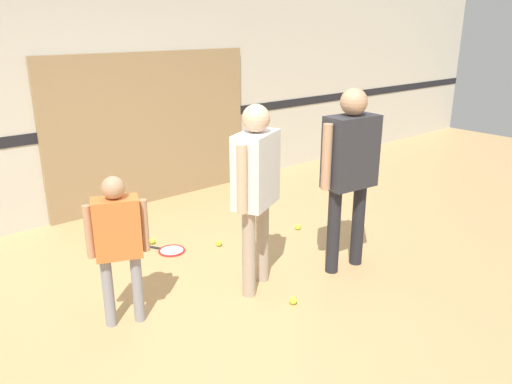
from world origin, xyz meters
TOP-DOWN VIEW (x-y plane):
  - ground_plane at (0.00, 0.00)m, footprint 16.00×16.00m
  - wall_back at (0.00, 2.59)m, footprint 16.00×0.07m
  - wall_panel at (0.64, 2.53)m, footprint 2.78×0.05m
  - person_instructor at (0.15, -0.07)m, footprint 0.56×0.42m
  - person_student_left at (-0.98, 0.16)m, footprint 0.42×0.30m
  - person_student_right at (1.04, -0.32)m, footprint 0.64×0.31m
  - racket_spare_on_floor at (-0.05, 1.05)m, footprint 0.37×0.50m
  - tennis_ball_near_instructor at (0.21, -0.49)m, footprint 0.07×0.07m
  - tennis_ball_by_spare_racket at (-0.11, 1.33)m, footprint 0.07×0.07m
  - tennis_ball_stray_left at (1.34, 0.61)m, footprint 0.07×0.07m
  - tennis_ball_stray_right at (0.40, 0.83)m, footprint 0.07×0.07m

SIDE VIEW (x-z plane):
  - ground_plane at x=0.00m, z-range 0.00..0.00m
  - racket_spare_on_floor at x=-0.05m, z-range -0.01..0.03m
  - tennis_ball_near_instructor at x=0.21m, z-range 0.00..0.07m
  - tennis_ball_by_spare_racket at x=-0.11m, z-range 0.00..0.07m
  - tennis_ball_stray_left at x=1.34m, z-range 0.00..0.07m
  - tennis_ball_stray_right at x=0.40m, z-range 0.00..0.07m
  - person_student_left at x=-0.98m, z-range 0.14..1.33m
  - wall_panel at x=0.64m, z-range 0.00..1.89m
  - person_instructor at x=0.15m, z-range 0.19..1.81m
  - person_student_right at x=1.04m, z-range 0.20..1.89m
  - wall_back at x=0.00m, z-range 0.00..3.20m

